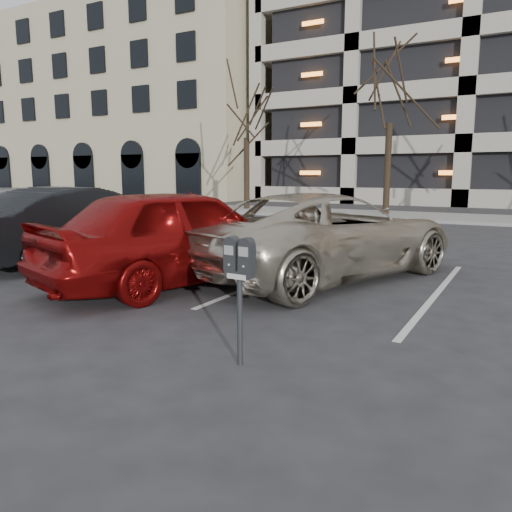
% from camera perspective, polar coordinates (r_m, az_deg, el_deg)
% --- Properties ---
extents(ground, '(140.00, 140.00, 0.00)m').
position_cam_1_polar(ground, '(6.59, 4.35, -7.13)').
color(ground, '#28282B').
rests_on(ground, ground).
extents(sidewalk, '(80.00, 4.00, 0.12)m').
position_cam_1_polar(sidewalk, '(21.98, 22.18, 4.01)').
color(sidewalk, gray).
rests_on(sidewalk, ground).
extents(stall_lines, '(16.90, 5.20, 0.00)m').
position_cam_1_polar(stall_lines, '(9.19, 2.44, -2.31)').
color(stall_lines, silver).
rests_on(stall_lines, ground).
extents(office_building, '(26.00, 16.20, 15.00)m').
position_cam_1_polar(office_building, '(47.34, -11.95, 16.07)').
color(office_building, tan).
rests_on(office_building, ground).
extents(tree_a, '(3.52, 3.52, 7.99)m').
position_cam_1_polar(tree_a, '(25.44, -1.10, 18.26)').
color(tree_a, black).
rests_on(tree_a, ground).
extents(tree_b, '(3.88, 3.88, 8.81)m').
position_cam_1_polar(tree_b, '(22.90, 15.28, 20.45)').
color(tree_b, black).
rests_on(tree_b, ground).
extents(parking_meter, '(0.33, 0.15, 1.25)m').
position_cam_1_polar(parking_meter, '(4.80, -1.90, -1.59)').
color(parking_meter, black).
rests_on(parking_meter, ground).
extents(suv_silver, '(4.27, 6.06, 1.54)m').
position_cam_1_polar(suv_silver, '(9.15, 7.91, 2.39)').
color(suv_silver, beige).
rests_on(suv_silver, ground).
extents(car_red, '(3.38, 5.28, 1.67)m').
position_cam_1_polar(car_red, '(8.57, -8.55, 2.37)').
color(car_red, maroon).
rests_on(car_red, ground).
extents(car_dark, '(2.29, 5.00, 1.59)m').
position_cam_1_polar(car_dark, '(11.41, -19.19, 3.48)').
color(car_dark, black).
rests_on(car_dark, ground).
extents(car_silver, '(3.73, 5.72, 1.54)m').
position_cam_1_polar(car_silver, '(13.48, -24.33, 3.91)').
color(car_silver, '#A0A2A8').
rests_on(car_silver, ground).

